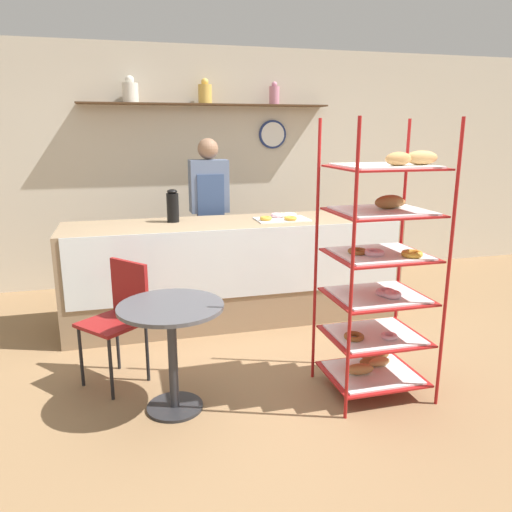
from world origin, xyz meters
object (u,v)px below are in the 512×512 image
Objects in this scene: cafe_chair at (121,310)px; cafe_table at (172,332)px; pastry_rack at (380,273)px; person_worker at (209,213)px; coffee_carafe at (173,206)px; donut_tray_counter at (282,217)px.

cafe_table is at bearing -8.23° from cafe_chair.
pastry_rack reaches higher than cafe_chair.
person_worker reaches higher than coffee_carafe.
donut_tray_counter is at bearing 50.59° from cafe_table.
pastry_rack is 2.36m from person_worker.
cafe_chair is (-1.68, 0.62, -0.32)m from pastry_rack.
person_worker is 1.90m from cafe_chair.
donut_tray_counter is at bearing 96.27° from pastry_rack.
donut_tray_counter reaches higher than cafe_chair.
cafe_table is (-1.37, 0.12, -0.32)m from pastry_rack.
pastry_rack is 2.58× the size of cafe_table.
person_worker is at bearing 131.39° from donut_tray_counter.
pastry_rack reaches higher than donut_tray_counter.
cafe_table is 0.82× the size of cafe_chair.
pastry_rack is 3.77× the size of donut_tray_counter.
cafe_table is at bearing -129.41° from donut_tray_counter.
coffee_carafe is at bearing -129.56° from person_worker.
cafe_chair is 1.84m from donut_tray_counter.
person_worker is at bearing 108.63° from pastry_rack.
cafe_chair is at bearing -114.53° from coffee_carafe.
cafe_table is 1.46× the size of donut_tray_counter.
donut_tray_counter is (0.58, -0.66, 0.04)m from person_worker.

